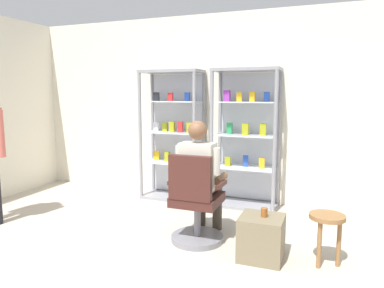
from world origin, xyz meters
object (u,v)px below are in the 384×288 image
office_chair (196,207)px  tea_glass (264,212)px  seated_shopkeeper (201,174)px  display_cabinet_left (174,134)px  storage_crate (261,238)px  display_cabinet_right (246,137)px  wooden_stool (327,225)px

office_chair → tea_glass: size_ratio=11.13×
seated_shopkeeper → display_cabinet_left: bearing=124.2°
storage_crate → display_cabinet_left: bearing=135.2°
display_cabinet_left → display_cabinet_right: same height
display_cabinet_right → storage_crate: display_cabinet_right is taller
seated_shopkeeper → storage_crate: seated_shopkeeper is taller
wooden_stool → display_cabinet_left: bearing=145.4°
display_cabinet_right → seated_shopkeeper: (-0.20, -1.32, -0.25)m
tea_glass → wooden_stool: 0.57m
seated_shopkeeper → office_chair: bearing=-90.0°
display_cabinet_left → seated_shopkeeper: display_cabinet_left is taller
storage_crate → wooden_stool: size_ratio=0.87×
tea_glass → wooden_stool: (0.56, 0.09, -0.08)m
office_chair → wooden_stool: bearing=-1.0°
display_cabinet_right → tea_glass: bearing=-71.5°
display_cabinet_right → tea_glass: 1.76m
storage_crate → office_chair: bearing=170.7°
display_cabinet_right → display_cabinet_left: bearing=-180.0°
display_cabinet_right → seated_shopkeeper: size_ratio=1.47×
seated_shopkeeper → tea_glass: 0.82m
office_chair → seated_shopkeeper: bearing=90.0°
office_chair → seated_shopkeeper: seated_shopkeeper is taller
display_cabinet_right → storage_crate: size_ratio=4.58×
wooden_stool → storage_crate: bearing=-170.7°
office_chair → display_cabinet_right: bearing=82.4°
office_chair → tea_glass: office_chair is taller
display_cabinet_right → tea_glass: size_ratio=22.02×
seated_shopkeeper → wooden_stool: bearing=-8.2°
tea_glass → wooden_stool: tea_glass is taller
display_cabinet_right → storage_crate: 1.85m
wooden_stool → display_cabinet_right: bearing=125.8°
seated_shopkeeper → storage_crate: bearing=-21.4°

